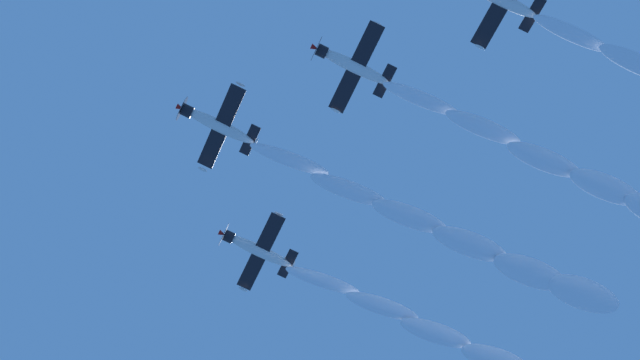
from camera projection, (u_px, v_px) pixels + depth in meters
name	position (u px, v px, depth m)	size (l,w,h in m)	color
airplane_lead	(217.00, 125.00, 83.06)	(7.80, 8.24, 2.94)	silver
airplane_left_wingman	(351.00, 65.00, 81.76)	(7.89, 8.31, 2.82)	silver
airplane_right_wingman	(257.00, 249.00, 87.90)	(7.88, 8.31, 2.82)	silver
smoke_trail_lead	(487.00, 251.00, 84.33)	(32.93, 26.04, 6.92)	white
smoke_trail_left_wingman	(623.00, 194.00, 83.02)	(33.66, 26.56, 6.99)	white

